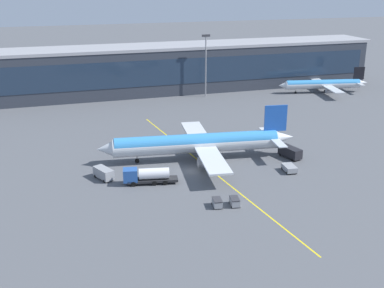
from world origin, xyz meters
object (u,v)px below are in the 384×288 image
(lavatory_truck, at_px, (290,152))
(commuter_jet_far, at_px, (323,84))
(main_airliner, at_px, (198,143))
(pushback_tug, at_px, (289,168))
(fuel_tanker, at_px, (147,175))
(baggage_cart_0, at_px, (217,203))
(baggage_cart_1, at_px, (235,201))
(crew_van, at_px, (103,173))

(lavatory_truck, xyz_separation_m, commuter_jet_far, (43.41, 55.60, 1.66))
(main_airliner, distance_m, lavatory_truck, 21.24)
(main_airliner, relative_size, pushback_tug, 11.19)
(main_airliner, bearing_deg, lavatory_truck, -15.28)
(fuel_tanker, height_order, baggage_cart_0, fuel_tanker)
(pushback_tug, height_order, baggage_cart_1, baggage_cart_1)
(crew_van, distance_m, baggage_cart_1, 28.58)
(baggage_cart_0, xyz_separation_m, commuter_jet_far, (68.05, 73.85, 2.30))
(main_airliner, relative_size, commuter_jet_far, 1.38)
(baggage_cart_1, bearing_deg, baggage_cart_0, 170.78)
(lavatory_truck, bearing_deg, baggage_cart_1, -138.87)
(pushback_tug, distance_m, baggage_cart_1, 20.68)
(crew_van, xyz_separation_m, commuter_jet_far, (85.73, 54.80, 1.77))
(pushback_tug, distance_m, commuter_jet_far, 78.97)
(fuel_tanker, relative_size, lavatory_truck, 1.79)
(fuel_tanker, distance_m, lavatory_truck, 34.66)
(crew_van, bearing_deg, baggage_cart_0, -47.13)
(crew_van, distance_m, baggage_cart_0, 25.99)
(lavatory_truck, distance_m, pushback_tug, 8.48)
(crew_van, bearing_deg, commuter_jet_far, 32.59)
(baggage_cart_1, relative_size, commuter_jet_far, 0.09)
(lavatory_truck, distance_m, baggage_cart_1, 28.52)
(fuel_tanker, distance_m, baggage_cart_0, 17.01)
(main_airliner, relative_size, baggage_cart_0, 15.70)
(pushback_tug, distance_m, baggage_cart_0, 23.14)
(fuel_tanker, height_order, crew_van, fuel_tanker)
(fuel_tanker, bearing_deg, pushback_tug, -5.67)
(crew_van, bearing_deg, main_airliner, 12.22)
(pushback_tug, height_order, commuter_jet_far, commuter_jet_far)
(main_airliner, height_order, lavatory_truck, main_airliner)
(fuel_tanker, distance_m, baggage_cart_1, 19.38)
(main_airliner, distance_m, commuter_jet_far, 81.06)
(crew_van, xyz_separation_m, baggage_cart_0, (17.68, -19.04, -0.53))
(fuel_tanker, xyz_separation_m, crew_van, (-7.92, 5.14, -0.43))
(crew_van, relative_size, baggage_cart_0, 1.89)
(lavatory_truck, bearing_deg, crew_van, 178.91)
(lavatory_truck, relative_size, baggage_cart_0, 2.16)
(crew_van, bearing_deg, fuel_tanker, -32.95)
(fuel_tanker, bearing_deg, commuter_jet_far, 37.61)
(baggage_cart_1, bearing_deg, crew_van, 136.81)
(main_airliner, relative_size, baggage_cart_1, 15.70)
(main_airliner, bearing_deg, pushback_tug, -38.65)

